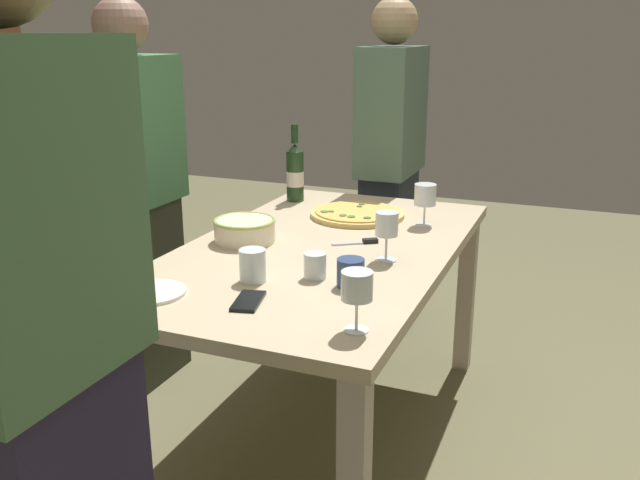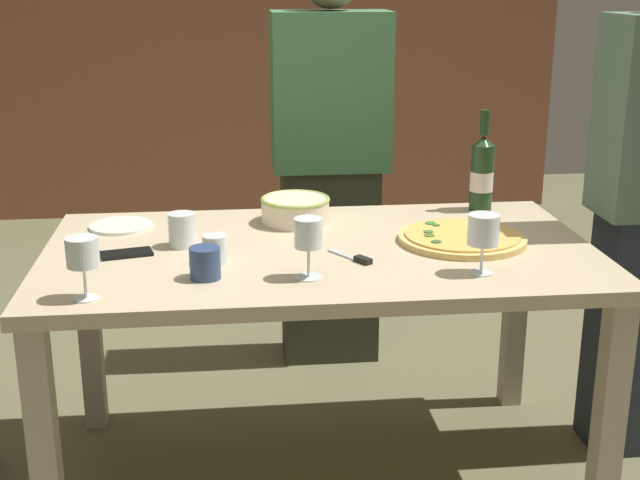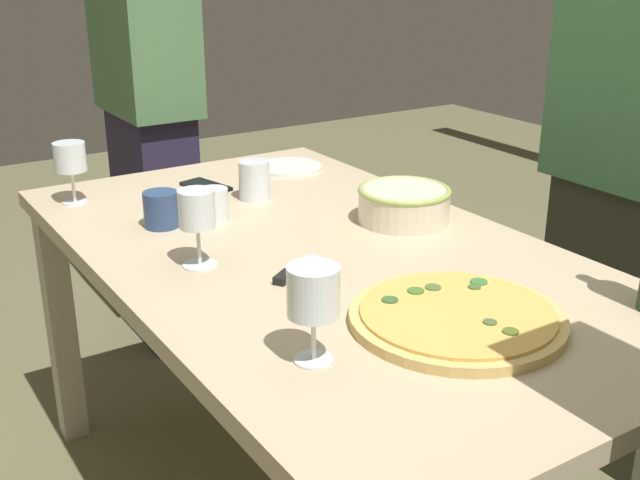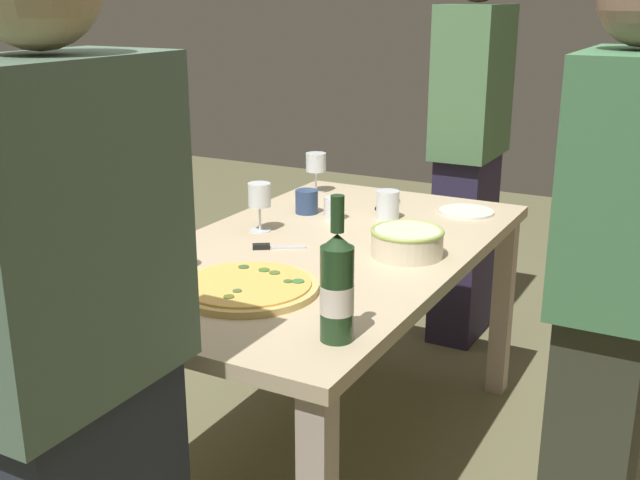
# 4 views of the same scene
# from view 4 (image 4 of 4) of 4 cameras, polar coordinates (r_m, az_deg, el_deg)

# --- Properties ---
(ground_plane) EXTENTS (8.00, 8.00, 0.00)m
(ground_plane) POSITION_cam_4_polar(r_m,az_deg,el_deg) (2.74, -0.00, -15.59)
(ground_plane) COLOR #666343
(dining_table) EXTENTS (1.60, 0.90, 0.75)m
(dining_table) POSITION_cam_4_polar(r_m,az_deg,el_deg) (2.45, -0.00, -2.59)
(dining_table) COLOR #C3AE8B
(dining_table) RESTS_ON ground
(pizza) EXTENTS (0.38, 0.38, 0.03)m
(pizza) POSITION_cam_4_polar(r_m,az_deg,el_deg) (2.06, -5.38, -3.46)
(pizza) COLOR #DAB567
(pizza) RESTS_ON dining_table
(serving_bowl) EXTENTS (0.22, 0.22, 0.08)m
(serving_bowl) POSITION_cam_4_polar(r_m,az_deg,el_deg) (2.34, 6.41, -0.08)
(serving_bowl) COLOR beige
(serving_bowl) RESTS_ON dining_table
(wine_bottle) EXTENTS (0.08, 0.08, 0.34)m
(wine_bottle) POSITION_cam_4_polar(r_m,az_deg,el_deg) (1.73, 1.25, -3.45)
(wine_bottle) COLOR #1F3C1E
(wine_bottle) RESTS_ON dining_table
(wine_glass_near_pizza) EXTENTS (0.08, 0.08, 0.16)m
(wine_glass_near_pizza) POSITION_cam_4_polar(r_m,az_deg,el_deg) (2.21, -11.22, 0.60)
(wine_glass_near_pizza) COLOR white
(wine_glass_near_pizza) RESTS_ON dining_table
(wine_glass_by_bottle) EXTENTS (0.07, 0.07, 0.16)m
(wine_glass_by_bottle) POSITION_cam_4_polar(r_m,az_deg,el_deg) (2.56, -4.47, 3.12)
(wine_glass_by_bottle) COLOR white
(wine_glass_by_bottle) RESTS_ON dining_table
(wine_glass_far_left) EXTENTS (0.08, 0.08, 0.16)m
(wine_glass_far_left) POSITION_cam_4_polar(r_m,az_deg,el_deg) (3.07, -0.30, 5.59)
(wine_glass_far_left) COLOR white
(wine_glass_far_left) RESTS_ON dining_table
(cup_amber) EXTENTS (0.08, 0.08, 0.10)m
(cup_amber) POSITION_cam_4_polar(r_m,az_deg,el_deg) (2.73, 5.00, 2.60)
(cup_amber) COLOR white
(cup_amber) RESTS_ON dining_table
(cup_ceramic) EXTENTS (0.07, 0.07, 0.08)m
(cup_ceramic) POSITION_cam_4_polar(r_m,az_deg,el_deg) (2.71, 1.03, 2.35)
(cup_ceramic) COLOR white
(cup_ceramic) RESTS_ON dining_table
(cup_spare) EXTENTS (0.08, 0.08, 0.08)m
(cup_spare) POSITION_cam_4_polar(r_m,az_deg,el_deg) (2.79, -0.98, 2.83)
(cup_spare) COLOR navy
(cup_spare) RESTS_ON dining_table
(side_plate) EXTENTS (0.20, 0.20, 0.01)m
(side_plate) POSITION_cam_4_polar(r_m,az_deg,el_deg) (2.85, 10.69, 2.06)
(side_plate) COLOR white
(side_plate) RESTS_ON dining_table
(cell_phone) EXTENTS (0.16, 0.10, 0.01)m
(cell_phone) POSITION_cam_4_polar(r_m,az_deg,el_deg) (2.90, 4.99, 2.59)
(cell_phone) COLOR black
(cell_phone) RESTS_ON dining_table
(pizza_knife) EXTENTS (0.11, 0.15, 0.02)m
(pizza_knife) POSITION_cam_4_polar(r_m,az_deg,el_deg) (2.40, -3.55, -0.50)
(pizza_knife) COLOR silver
(pizza_knife) RESTS_ON dining_table
(person_host) EXTENTS (0.45, 0.24, 1.63)m
(person_host) POSITION_cam_4_polar(r_m,az_deg,el_deg) (1.53, -17.49, -9.59)
(person_host) COLOR #242A35
(person_host) RESTS_ON ground
(person_guest_left) EXTENTS (0.44, 0.24, 1.60)m
(person_guest_left) POSITION_cam_4_polar(r_m,az_deg,el_deg) (2.02, 20.65, -3.69)
(person_guest_left) COLOR #323427
(person_guest_left) RESTS_ON ground
(person_guest_right) EXTENTS (0.42, 0.24, 1.70)m
(person_guest_right) POSITION_cam_4_polar(r_m,az_deg,el_deg) (3.44, 10.90, 6.57)
(person_guest_right) COLOR #2A233E
(person_guest_right) RESTS_ON ground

